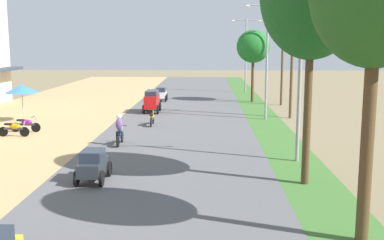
% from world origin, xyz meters
% --- Properties ---
extents(parked_motorbike_sixth, '(1.80, 0.54, 0.94)m').
position_xyz_m(parked_motorbike_sixth, '(-9.28, 22.51, 0.55)').
color(parked_motorbike_sixth, black).
rests_on(parked_motorbike_sixth, dirt_shoulder).
extents(parked_motorbike_seventh, '(1.80, 0.54, 0.94)m').
position_xyz_m(parked_motorbike_seventh, '(-9.13, 23.91, 0.55)').
color(parked_motorbike_seventh, black).
rests_on(parked_motorbike_seventh, dirt_shoulder).
extents(vendor_umbrella, '(2.20, 2.20, 2.52)m').
position_xyz_m(vendor_umbrella, '(-10.76, 27.64, 2.31)').
color(vendor_umbrella, '#99999E').
rests_on(vendor_umbrella, dirt_shoulder).
extents(median_tree_third, '(2.97, 2.97, 6.43)m').
position_xyz_m(median_tree_third, '(5.80, 39.14, 5.00)').
color(median_tree_third, '#4C351E').
rests_on(median_tree_third, median_strip).
extents(streetlamp_near, '(3.16, 0.20, 7.06)m').
position_xyz_m(streetlamp_near, '(5.80, 17.41, 4.17)').
color(streetlamp_near, gray).
rests_on(streetlamp_near, median_strip).
extents(streetlamp_mid, '(3.16, 0.20, 7.96)m').
position_xyz_m(streetlamp_mid, '(5.80, 29.20, 4.64)').
color(streetlamp_mid, gray).
rests_on(streetlamp_mid, median_strip).
extents(streetlamp_far, '(3.16, 0.20, 7.80)m').
position_xyz_m(streetlamp_far, '(5.80, 47.27, 4.56)').
color(streetlamp_far, gray).
rests_on(streetlamp_far, median_strip).
extents(utility_pole_near, '(1.80, 0.20, 9.74)m').
position_xyz_m(utility_pole_near, '(8.13, 37.31, 5.06)').
color(utility_pole_near, brown).
rests_on(utility_pole_near, ground).
extents(utility_pole_far, '(1.80, 0.20, 8.88)m').
position_xyz_m(utility_pole_far, '(7.68, 30.11, 4.63)').
color(utility_pole_far, brown).
rests_on(utility_pole_far, ground).
extents(car_hatchback_charcoal, '(1.04, 2.00, 1.23)m').
position_xyz_m(car_hatchback_charcoal, '(-2.64, 13.89, 0.75)').
color(car_hatchback_charcoal, '#282D33').
rests_on(car_hatchback_charcoal, road_strip).
extents(car_van_red, '(1.19, 2.41, 1.67)m').
position_xyz_m(car_van_red, '(-2.51, 32.13, 1.02)').
color(car_van_red, red).
rests_on(car_van_red, road_strip).
extents(car_hatchback_white, '(1.04, 2.00, 1.23)m').
position_xyz_m(car_hatchback_white, '(-2.51, 39.32, 0.75)').
color(car_hatchback_white, silver).
rests_on(car_hatchback_white, road_strip).
extents(motorbike_ahead_second, '(0.54, 1.80, 1.66)m').
position_xyz_m(motorbike_ahead_second, '(-2.82, 20.42, 0.86)').
color(motorbike_ahead_second, black).
rests_on(motorbike_ahead_second, road_strip).
extents(motorbike_ahead_third, '(0.54, 1.80, 0.94)m').
position_xyz_m(motorbike_ahead_third, '(-1.84, 26.42, 0.57)').
color(motorbike_ahead_third, black).
rests_on(motorbike_ahead_third, road_strip).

